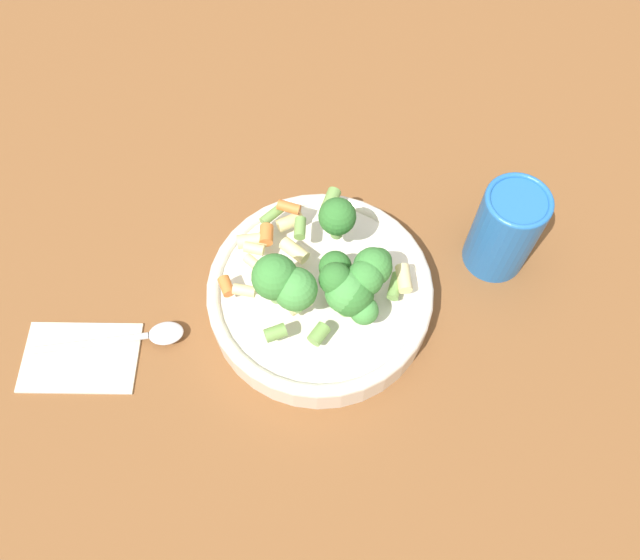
{
  "coord_description": "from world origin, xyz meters",
  "views": [
    {
      "loc": [
        -0.24,
        -0.17,
        0.61
      ],
      "look_at": [
        0.0,
        0.0,
        0.05
      ],
      "focal_mm": 35.0,
      "sensor_mm": 36.0,
      "label": 1
    }
  ],
  "objects": [
    {
      "name": "napkin",
      "position": [
        -0.19,
        0.17,
        0.0
      ],
      "size": [
        0.13,
        0.14,
        0.01
      ],
      "color": "beige",
      "rests_on": "ground_plane"
    },
    {
      "name": "spoon",
      "position": [
        -0.14,
        0.13,
        0.01
      ],
      "size": [
        0.12,
        0.13,
        0.01
      ],
      "rotation": [
        0.0,
        0.0,
        11.75
      ],
      "color": "silver",
      "rests_on": "napkin"
    },
    {
      "name": "cup",
      "position": [
        0.16,
        -0.12,
        0.06
      ],
      "size": [
        0.07,
        0.07,
        0.11
      ],
      "color": "#2366B2",
      "rests_on": "ground_plane"
    },
    {
      "name": "ground_plane",
      "position": [
        0.0,
        0.0,
        0.0
      ],
      "size": [
        3.0,
        3.0,
        0.0
      ],
      "primitive_type": "plane",
      "color": "brown"
    },
    {
      "name": "bowl",
      "position": [
        0.0,
        0.0,
        0.02
      ],
      "size": [
        0.23,
        0.23,
        0.04
      ],
      "color": "silver",
      "rests_on": "ground_plane"
    },
    {
      "name": "pasta_salad",
      "position": [
        -0.0,
        -0.02,
        0.09
      ],
      "size": [
        0.18,
        0.18,
        0.08
      ],
      "color": "#8CB766",
      "rests_on": "bowl"
    }
  ]
}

